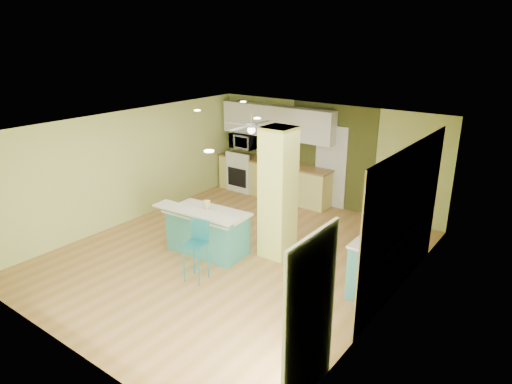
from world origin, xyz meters
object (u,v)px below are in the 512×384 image
side_counter (381,261)px  fruit_bowl (273,161)px  canister (207,205)px  bar_stool (197,240)px  peninsula (207,231)px

side_counter → fruit_bowl: 4.78m
fruit_bowl → canister: size_ratio=1.69×
bar_stool → canister: bar_stool is taller
bar_stool → side_counter: bar_stool is taller
bar_stool → canister: 1.16m
peninsula → canister: size_ratio=10.08×
side_counter → canister: size_ratio=8.17×
fruit_bowl → peninsula: bearing=-76.8°
side_counter → bar_stool: bearing=-148.5°
bar_stool → fruit_bowl: bearing=97.3°
bar_stool → fruit_bowl: size_ratio=3.52×
peninsula → canister: bearing=123.5°
bar_stool → canister: size_ratio=5.96×
side_counter → canister: 3.37m
fruit_bowl → canister: 3.33m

